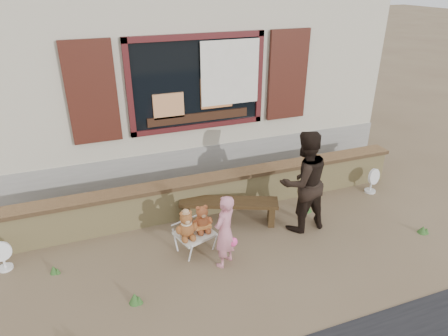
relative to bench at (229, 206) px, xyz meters
name	(u,v)px	position (x,y,z in m)	size (l,w,h in m)	color
ground	(237,240)	(-0.06, -0.53, -0.31)	(80.00, 80.00, 0.00)	brown
shopfront	(166,60)	(-0.06, 3.96, 1.69)	(8.04, 5.13, 4.00)	#ABA48A
brick_wall	(216,192)	(-0.06, 0.47, 0.04)	(7.10, 0.36, 0.67)	tan
bench	(229,206)	(0.00, 0.00, 0.00)	(1.64, 0.95, 0.42)	#2F2010
folding_chair	(195,234)	(-0.75, -0.54, -0.01)	(0.64, 0.60, 0.32)	beige
teddy_bear_left	(186,224)	(-0.89, -0.59, 0.24)	(0.33, 0.28, 0.45)	brown
teddy_bear_right	(202,218)	(-0.62, -0.50, 0.23)	(0.31, 0.27, 0.43)	brown
child	(225,231)	(-0.44, -0.99, 0.26)	(0.41, 0.27, 1.12)	#D27D8E
adult	(303,182)	(1.05, -0.55, 0.55)	(0.83, 0.64, 1.70)	black
fan_left	(2,256)	(-3.42, -0.01, -0.07)	(0.30, 0.20, 0.47)	white
fan_right	(372,180)	(2.93, 0.01, -0.05)	(0.32, 0.21, 0.50)	silver
grass_tufts	(216,268)	(-0.62, -1.12, -0.24)	(5.76, 1.81, 0.15)	#305A24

